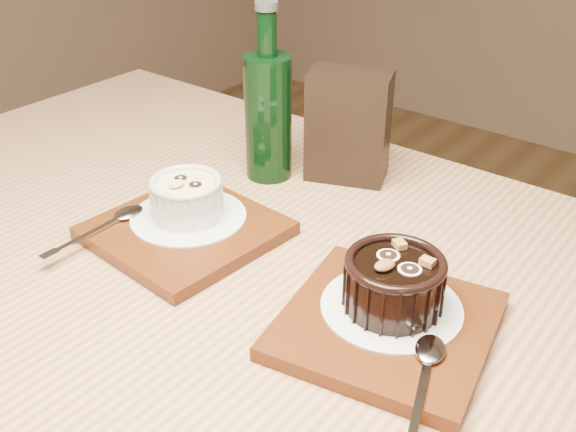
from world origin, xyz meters
name	(u,v)px	position (x,y,z in m)	size (l,w,h in m)	color
table	(236,359)	(-0.15, 0.26, 0.66)	(1.20, 0.80, 0.75)	#976942
tray_left	(186,231)	(-0.26, 0.30, 0.76)	(0.18, 0.18, 0.01)	#57270E
doily_left	(189,216)	(-0.27, 0.31, 0.77)	(0.13, 0.13, 0.00)	silver
ramekin_white	(187,196)	(-0.27, 0.31, 0.79)	(0.08, 0.08, 0.05)	silver
spoon_left	(104,225)	(-0.33, 0.24, 0.77)	(0.03, 0.13, 0.01)	silver
tray_right	(386,326)	(0.00, 0.30, 0.76)	(0.18, 0.18, 0.01)	#57270E
doily_right	(391,307)	(-0.01, 0.31, 0.77)	(0.13, 0.13, 0.00)	silver
ramekin_dark	(394,281)	(-0.01, 0.31, 0.80)	(0.09, 0.09, 0.05)	black
spoon_right	(424,377)	(0.06, 0.25, 0.77)	(0.03, 0.13, 0.01)	silver
condiment_stand	(348,126)	(-0.20, 0.53, 0.82)	(0.10, 0.06, 0.14)	black
green_bottle	(268,113)	(-0.29, 0.47, 0.84)	(0.06, 0.06, 0.22)	black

